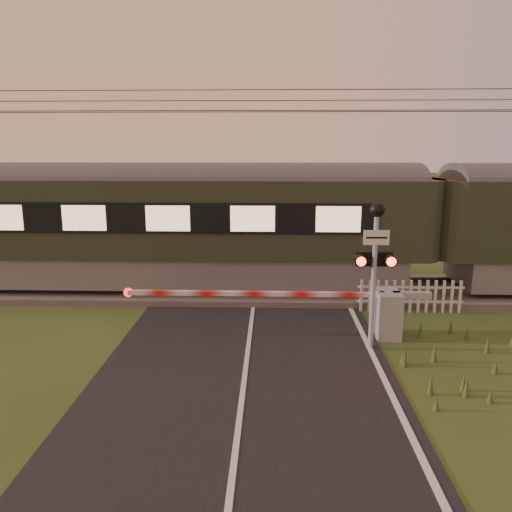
{
  "coord_description": "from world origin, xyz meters",
  "views": [
    {
      "loc": [
        0.53,
        -8.67,
        4.49
      ],
      "look_at": [
        0.14,
        3.2,
        1.87
      ],
      "focal_mm": 35.0,
      "sensor_mm": 36.0,
      "label": 1
    }
  ],
  "objects_px": {
    "boom_gate": "(372,311)",
    "picket_fence": "(410,296)",
    "train": "(432,226)",
    "crossing_signal": "(375,250)"
  },
  "relations": [
    {
      "from": "boom_gate",
      "to": "crossing_signal",
      "type": "height_order",
      "value": "crossing_signal"
    },
    {
      "from": "train",
      "to": "picket_fence",
      "type": "distance_m",
      "value": 2.72
    },
    {
      "from": "boom_gate",
      "to": "picket_fence",
      "type": "distance_m",
      "value": 2.28
    },
    {
      "from": "crossing_signal",
      "to": "picket_fence",
      "type": "bearing_deg",
      "value": 58.64
    },
    {
      "from": "crossing_signal",
      "to": "boom_gate",
      "type": "bearing_deg",
      "value": 79.03
    },
    {
      "from": "crossing_signal",
      "to": "train",
      "type": "bearing_deg",
      "value": 59.82
    },
    {
      "from": "boom_gate",
      "to": "crossing_signal",
      "type": "distance_m",
      "value": 1.84
    },
    {
      "from": "boom_gate",
      "to": "picket_fence",
      "type": "height_order",
      "value": "boom_gate"
    },
    {
      "from": "crossing_signal",
      "to": "picket_fence",
      "type": "relative_size",
      "value": 1.14
    },
    {
      "from": "picket_fence",
      "to": "crossing_signal",
      "type": "bearing_deg",
      "value": -121.36
    }
  ]
}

